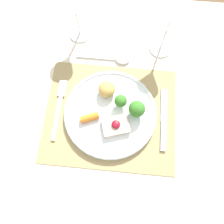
# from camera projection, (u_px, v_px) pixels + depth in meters

# --- Properties ---
(ground_plane) EXTENTS (8.00, 8.00, 0.00)m
(ground_plane) POSITION_uv_depth(u_px,v_px,m) (111.00, 149.00, 1.38)
(ground_plane) COLOR brown
(dining_table) EXTENTS (1.37, 0.97, 0.73)m
(dining_table) POSITION_uv_depth(u_px,v_px,m) (111.00, 122.00, 0.77)
(dining_table) COLOR beige
(dining_table) RESTS_ON ground_plane
(placemat) EXTENTS (0.41, 0.34, 0.00)m
(placemat) POSITION_uv_depth(u_px,v_px,m) (110.00, 114.00, 0.69)
(placemat) COLOR #9E895B
(placemat) RESTS_ON dining_table
(dinner_plate) EXTENTS (0.29, 0.29, 0.08)m
(dinner_plate) POSITION_uv_depth(u_px,v_px,m) (113.00, 112.00, 0.67)
(dinner_plate) COLOR silver
(dinner_plate) RESTS_ON placemat
(fork) EXTENTS (0.02, 0.20, 0.01)m
(fork) POSITION_uv_depth(u_px,v_px,m) (59.00, 105.00, 0.69)
(fork) COLOR silver
(fork) RESTS_ON placemat
(knife) EXTENTS (0.02, 0.20, 0.01)m
(knife) POSITION_uv_depth(u_px,v_px,m) (164.00, 123.00, 0.67)
(knife) COLOR silver
(knife) RESTS_ON placemat
(spoon) EXTENTS (0.19, 0.04, 0.01)m
(spoon) POSITION_uv_depth(u_px,v_px,m) (116.00, 59.00, 0.75)
(spoon) COLOR silver
(spoon) RESTS_ON dining_table
(wine_glass_near) EXTENTS (0.08, 0.08, 0.18)m
(wine_glass_near) POSITION_uv_depth(u_px,v_px,m) (169.00, 23.00, 0.64)
(wine_glass_near) COLOR white
(wine_glass_near) RESTS_ON dining_table
(wine_glass_far) EXTENTS (0.08, 0.08, 0.17)m
(wine_glass_far) POSITION_uv_depth(u_px,v_px,m) (74.00, 7.00, 0.66)
(wine_glass_far) COLOR white
(wine_glass_far) RESTS_ON dining_table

